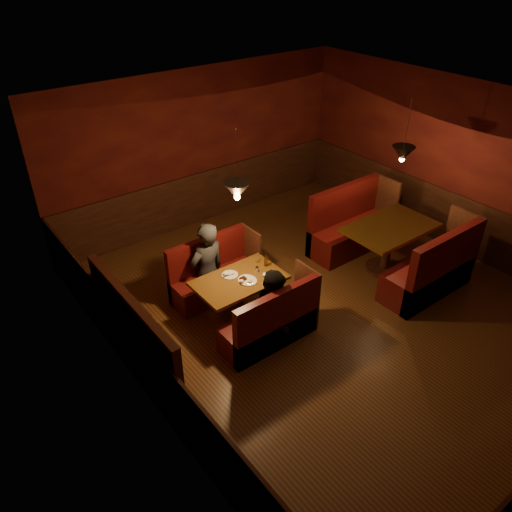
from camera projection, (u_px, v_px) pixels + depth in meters
room at (318, 252)px, 6.91m from camera, size 6.02×7.02×2.92m
main_table at (240, 288)px, 7.11m from camera, size 1.27×0.77×0.89m
main_bench_far at (214, 277)px, 7.71m from camera, size 1.40×0.50×0.95m
main_bench_near at (272, 326)px, 6.75m from camera, size 1.40×0.50×0.95m
second_table at (389, 237)px, 8.11m from camera, size 1.47×0.94×0.83m
second_bench_far at (349, 229)px, 8.84m from camera, size 1.62×0.61×1.16m
second_bench_near at (433, 274)px, 7.67m from camera, size 1.62×0.61×1.16m
diner_a at (206, 253)px, 7.31m from camera, size 0.64×0.45×1.66m
diner_b at (276, 296)px, 6.58m from camera, size 0.86×0.77×1.47m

